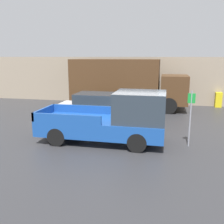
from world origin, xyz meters
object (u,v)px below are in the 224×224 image
Objects in this scene: car at (96,108)px; newspaper_box at (218,100)px; delivery_truck at (124,82)px; pickup_truck at (114,119)px; parking_sign at (190,116)px.

car is 9.79m from newspaper_box.
delivery_truck is at bearing -164.30° from newspaper_box.
car is 0.53× the size of delivery_truck.
car is (-1.74, 3.20, -0.21)m from pickup_truck.
delivery_truck is 7.15m from newspaper_box.
car is at bearing 148.21° from parking_sign.
delivery_truck reaches higher than newspaper_box.
parking_sign is 9.53m from newspaper_box.
parking_sign is (3.15, 0.18, 0.29)m from pickup_truck.
car is 3.91× the size of newspaper_box.
delivery_truck is at bearing 77.25° from car.
delivery_truck reaches higher than parking_sign.
pickup_truck reaches higher than car.
car is 1.84× the size of parking_sign.
car reaches higher than newspaper_box.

